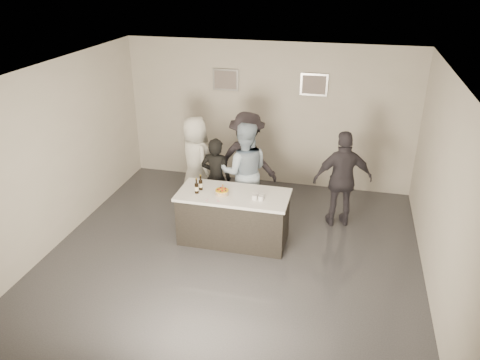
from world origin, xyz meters
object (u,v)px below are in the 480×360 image
at_px(bar_counter, 234,217).
at_px(person_guest_right, 343,179).
at_px(person_main_blue, 244,172).
at_px(beer_bottle_a, 201,183).
at_px(cake, 222,192).
at_px(beer_bottle_b, 197,186).
at_px(person_guest_left, 196,161).
at_px(person_guest_back, 247,160).
at_px(person_main_black, 216,178).

height_order(bar_counter, person_guest_right, person_guest_right).
relative_size(person_main_blue, person_guest_right, 1.04).
bearing_deg(beer_bottle_a, person_main_blue, 56.22).
xyz_separation_m(cake, beer_bottle_b, (-0.42, -0.05, 0.09)).
bearing_deg(person_guest_left, person_guest_right, -140.35).
height_order(beer_bottle_a, person_guest_left, person_guest_left).
height_order(cake, beer_bottle_b, beer_bottle_b).
xyz_separation_m(person_main_blue, person_guest_left, (-1.07, 0.40, -0.05)).
height_order(beer_bottle_a, person_guest_back, person_guest_back).
relative_size(beer_bottle_a, person_guest_back, 0.14).
xyz_separation_m(bar_counter, person_guest_back, (-0.08, 1.39, 0.49)).
distance_m(bar_counter, cake, 0.52).
height_order(beer_bottle_b, person_guest_back, person_guest_back).
height_order(person_guest_right, person_guest_back, person_guest_back).
xyz_separation_m(beer_bottle_a, person_main_black, (0.04, 0.77, -0.25)).
relative_size(person_main_black, person_guest_right, 0.87).
height_order(cake, person_guest_right, person_guest_right).
height_order(person_main_blue, person_guest_back, person_guest_back).
xyz_separation_m(cake, beer_bottle_a, (-0.40, 0.09, 0.09)).
relative_size(bar_counter, person_guest_back, 0.99).
bearing_deg(bar_counter, person_main_blue, 90.82).
distance_m(beer_bottle_b, person_main_blue, 1.14).
distance_m(person_main_black, person_guest_right, 2.29).
distance_m(bar_counter, person_guest_back, 1.47).
height_order(bar_counter, person_guest_back, person_guest_back).
bearing_deg(cake, person_guest_left, 124.36).
distance_m(bar_counter, beer_bottle_a, 0.81).
bearing_deg(beer_bottle_a, person_guest_right, 23.19).
distance_m(bar_counter, person_main_blue, 0.98).
bearing_deg(beer_bottle_a, cake, -12.45).
xyz_separation_m(bar_counter, cake, (-0.18, -0.07, 0.49)).
height_order(beer_bottle_b, person_main_blue, person_main_blue).
distance_m(beer_bottle_b, person_guest_left, 1.46).
bearing_deg(person_guest_left, beer_bottle_a, 156.90).
bearing_deg(beer_bottle_b, cake, 7.26).
bearing_deg(person_guest_left, cake, 168.90).
bearing_deg(beer_bottle_a, person_guest_back, 70.46).
relative_size(bar_counter, beer_bottle_a, 7.15).
bearing_deg(person_guest_back, beer_bottle_b, 87.15).
relative_size(bar_counter, person_main_black, 1.20).
bearing_deg(bar_counter, person_guest_left, 130.81).
bearing_deg(person_guest_left, beer_bottle_b, 153.89).
xyz_separation_m(person_guest_right, person_guest_back, (-1.83, 0.38, 0.05)).
xyz_separation_m(person_main_blue, person_guest_right, (1.75, 0.16, -0.04)).
height_order(bar_counter, person_guest_left, person_guest_left).
height_order(bar_counter, person_main_blue, person_main_blue).
relative_size(beer_bottle_b, person_guest_left, 0.15).
height_order(bar_counter, person_main_black, person_main_black).
relative_size(person_main_blue, person_guest_back, 0.99).
relative_size(person_main_black, person_guest_left, 0.88).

